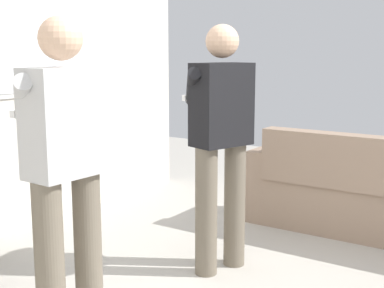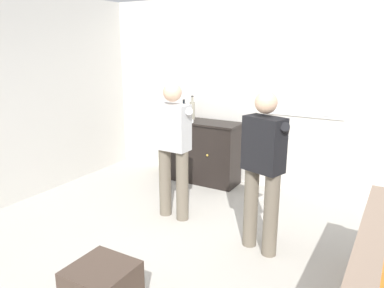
% 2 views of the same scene
% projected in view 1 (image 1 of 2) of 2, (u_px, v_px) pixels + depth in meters
% --- Properties ---
extents(person_standing_left, '(0.56, 0.48, 1.68)m').
position_uv_depth(person_standing_left, '(64.00, 165.00, 2.72)').
color(person_standing_left, '#6B6051').
rests_on(person_standing_left, ground).
extents(person_standing_right, '(0.53, 0.52, 1.68)m').
position_uv_depth(person_standing_right, '(220.00, 137.00, 3.60)').
color(person_standing_right, '#6B6051').
rests_on(person_standing_right, ground).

